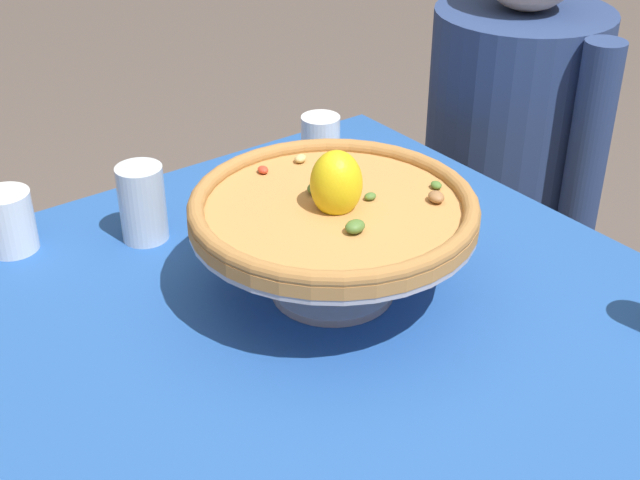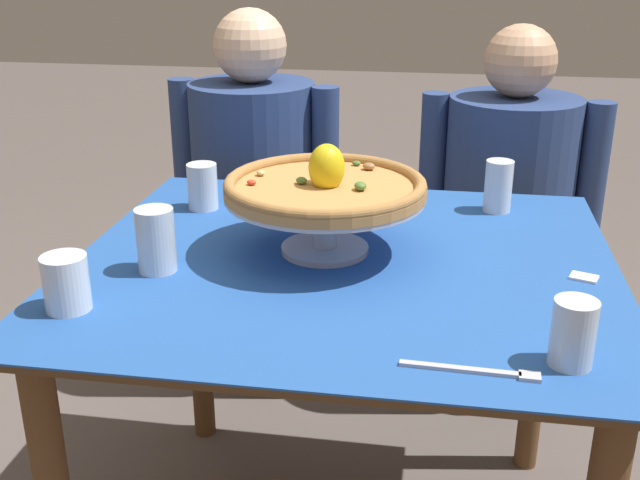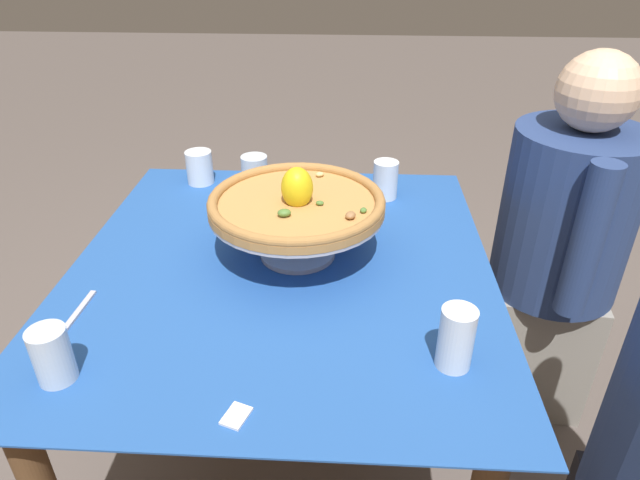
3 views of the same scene
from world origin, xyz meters
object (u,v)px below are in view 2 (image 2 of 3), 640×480
water_glass_side_left (156,244)px  sugar_packet (584,277)px  water_glass_front_left (67,287)px  diner_right (505,221)px  water_glass_back_left (203,189)px  water_glass_front_right (573,337)px  diner_left (255,205)px  pizza_stand (325,210)px  water_glass_back_right (498,189)px  dinner_fork (478,371)px  pizza (325,185)px

water_glass_side_left → sugar_packet: bearing=6.5°
water_glass_front_left → diner_right: (0.82, 1.12, -0.23)m
water_glass_back_left → water_glass_front_right: 0.97m
sugar_packet → diner_left: bearing=136.2°
pizza_stand → water_glass_back_right: 0.48m
dinner_fork → diner_left: diner_left is taller
pizza_stand → water_glass_front_right: (0.43, -0.38, -0.04)m
water_glass_front_right → diner_left: diner_left is taller
water_glass_side_left → diner_right: 1.21m
dinner_fork → water_glass_back_right: bearing=85.1°
pizza_stand → dinner_fork: 0.53m
pizza → water_glass_back_left: size_ratio=3.73×
dinner_fork → diner_right: bearing=83.9°
water_glass_back_left → water_glass_front_right: (0.76, -0.61, -0.00)m
water_glass_front_right → water_glass_back_right: 0.70m
water_glass_side_left → dinner_fork: 0.67m
pizza → dinner_fork: 0.54m
sugar_packet → water_glass_front_left: bearing=-163.0°
water_glass_side_left → diner_left: diner_left is taller
water_glass_back_left → diner_right: (0.75, 0.56, -0.24)m
diner_left → water_glass_back_right: bearing=-32.2°
water_glass_front_right → dinner_fork: bearing=-161.0°
pizza_stand → diner_right: (0.43, 0.78, -0.28)m
pizza → water_glass_back_left: 0.41m
water_glass_back_left → dinner_fork: bearing=-46.3°
water_glass_back_right → diner_right: bearing=82.0°
pizza → water_glass_front_left: (-0.40, -0.33, -0.10)m
water_glass_back_right → water_glass_front_right: bearing=-84.0°
water_glass_front_right → sugar_packet: size_ratio=2.12×
water_glass_front_left → water_glass_side_left: size_ratio=0.79×
diner_left → diner_right: bearing=2.3°
water_glass_front_right → sugar_packet: 0.34m
water_glass_side_left → diner_right: diner_right is taller
pizza → water_glass_side_left: bearing=-154.0°
dinner_fork → diner_left: bearing=118.1°
water_glass_back_left → dinner_fork: 0.91m
water_glass_front_left → water_glass_back_right: 1.00m
water_glass_back_left → diner_left: size_ratio=0.09×
water_glass_back_right → diner_right: size_ratio=0.11×
water_glass_side_left → diner_left: 0.93m
sugar_packet → diner_right: bearing=95.3°
pizza → water_glass_back_right: (0.36, 0.31, -0.09)m
diner_left → diner_right: size_ratio=1.03×
water_glass_back_left → diner_left: diner_left is taller
water_glass_front_left → diner_left: size_ratio=0.08×
water_glass_back_left → water_glass_front_right: bearing=-38.5°
water_glass_back_left → sugar_packet: size_ratio=2.17×
water_glass_side_left → diner_right: size_ratio=0.11×
pizza_stand → sugar_packet: (0.51, -0.06, -0.09)m
water_glass_back_left → sugar_packet: bearing=-18.4°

